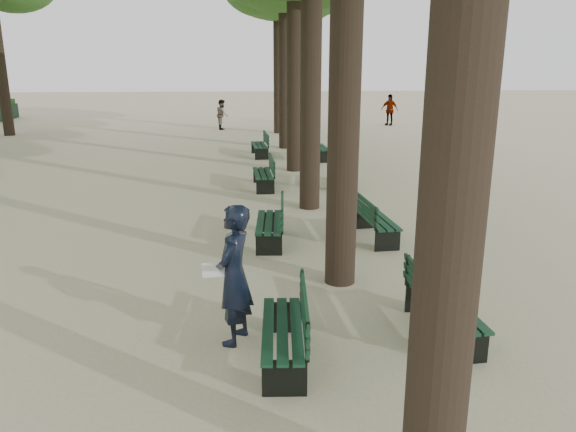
{
  "coord_description": "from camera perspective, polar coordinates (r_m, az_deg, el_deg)",
  "views": [
    {
      "loc": [
        -0.02,
        -5.99,
        3.75
      ],
      "look_at": [
        0.6,
        3.0,
        1.2
      ],
      "focal_mm": 35.0,
      "sensor_mm": 36.0,
      "label": 1
    }
  ],
  "objects": [
    {
      "name": "ground",
      "position": [
        7.07,
        -3.33,
        -16.28
      ],
      "size": [
        120.0,
        120.0,
        0.0
      ],
      "primitive_type": "plane",
      "color": "#B6AC8A",
      "rests_on": "ground"
    },
    {
      "name": "bench_left_0",
      "position": [
        7.31,
        -0.46,
        -12.62
      ],
      "size": [
        0.66,
        1.83,
        0.92
      ],
      "color": "black",
      "rests_on": "ground"
    },
    {
      "name": "bench_left_1",
      "position": [
        11.72,
        -1.87,
        -1.47
      ],
      "size": [
        0.68,
        1.83,
        0.92
      ],
      "color": "black",
      "rests_on": "ground"
    },
    {
      "name": "bench_left_2",
      "position": [
        16.69,
        -2.53,
        3.76
      ],
      "size": [
        0.65,
        1.82,
        0.92
      ],
      "color": "black",
      "rests_on": "ground"
    },
    {
      "name": "bench_left_3",
      "position": [
        22.2,
        -2.9,
        6.77
      ],
      "size": [
        0.71,
        1.84,
        0.92
      ],
      "color": "black",
      "rests_on": "ground"
    },
    {
      "name": "bench_right_0",
      "position": [
        8.22,
        15.52,
        -9.85
      ],
      "size": [
        0.71,
        1.84,
        0.92
      ],
      "color": "black",
      "rests_on": "ground"
    },
    {
      "name": "bench_right_1",
      "position": [
        12.1,
        8.9,
        -1.09
      ],
      "size": [
        0.74,
        1.85,
        0.92
      ],
      "color": "black",
      "rests_on": "ground"
    },
    {
      "name": "bench_right_2",
      "position": [
        17.12,
        5.08,
        4.02
      ],
      "size": [
        0.74,
        1.85,
        0.92
      ],
      "color": "black",
      "rests_on": "ground"
    },
    {
      "name": "bench_right_3",
      "position": [
        21.58,
        3.21,
        6.5
      ],
      "size": [
        0.65,
        1.82,
        0.92
      ],
      "color": "black",
      "rests_on": "ground"
    },
    {
      "name": "man_with_map",
      "position": [
        7.52,
        -5.5,
        -6.0
      ],
      "size": [
        0.75,
        0.86,
        1.93
      ],
      "color": "black",
      "rests_on": "ground"
    },
    {
      "name": "pedestrian_b",
      "position": [
        32.96,
        2.19,
        10.85
      ],
      "size": [
        0.59,
        1.22,
        1.81
      ],
      "primitive_type": "imported",
      "rotation": [
        0.0,
        0.0,
        1.37
      ],
      "color": "#262628",
      "rests_on": "ground"
    },
    {
      "name": "pedestrian_c",
      "position": [
        33.05,
        10.27,
        10.57
      ],
      "size": [
        1.02,
        0.91,
        1.75
      ],
      "primitive_type": "imported",
      "rotation": [
        0.0,
        0.0,
        5.61
      ],
      "color": "#262628",
      "rests_on": "ground"
    },
    {
      "name": "pedestrian_a",
      "position": [
        30.85,
        -6.7,
        10.2
      ],
      "size": [
        0.42,
        0.81,
        1.59
      ],
      "primitive_type": "imported",
      "rotation": [
        0.0,
        0.0,
        1.7
      ],
      "color": "#262628",
      "rests_on": "ground"
    }
  ]
}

